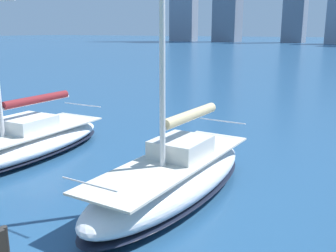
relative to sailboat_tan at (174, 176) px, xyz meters
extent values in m
ellipsoid|color=white|center=(0.00, 0.03, -0.11)|extent=(2.67, 7.95, 1.16)
ellipsoid|color=black|center=(0.00, 0.03, -0.43)|extent=(2.69, 7.99, 0.10)
cube|color=beige|center=(0.00, 0.03, 0.50)|extent=(2.21, 6.99, 0.06)
cube|color=silver|center=(-0.01, -0.44, 0.81)|extent=(1.51, 1.78, 0.55)
cylinder|color=silver|center=(0.02, 0.62, 4.56)|extent=(0.16, 0.16, 8.05)
cylinder|color=silver|center=(-0.03, -1.03, 1.58)|extent=(0.22, 3.31, 0.12)
cylinder|color=#C6B284|center=(-0.03, -1.03, 1.70)|extent=(0.41, 3.05, 0.32)
cylinder|color=silver|center=(0.11, 3.66, 1.02)|extent=(1.58, 0.09, 0.04)
cylinder|color=silver|center=(-0.11, -3.51, 1.02)|extent=(1.83, 0.09, 0.04)
ellipsoid|color=white|center=(7.32, -0.34, -0.21)|extent=(3.08, 8.73, 0.95)
ellipsoid|color=black|center=(7.32, -0.34, -0.48)|extent=(3.10, 8.78, 0.10)
cube|color=beige|center=(7.32, -0.34, 0.29)|extent=(2.54, 7.68, 0.06)
cube|color=silver|center=(7.32, -0.86, 0.60)|extent=(1.81, 1.94, 0.55)
cylinder|color=silver|center=(7.33, -1.51, 1.37)|extent=(0.17, 3.65, 0.12)
cylinder|color=maroon|center=(7.33, -1.51, 1.49)|extent=(0.36, 3.36, 0.32)
cylinder|color=silver|center=(7.37, -4.25, 0.81)|extent=(2.23, 0.07, 0.04)
cylinder|color=black|center=(-0.64, 6.38, 1.14)|extent=(0.10, 0.10, 0.65)
camera|label=1|loc=(-5.39, 9.77, 4.30)|focal=42.00mm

